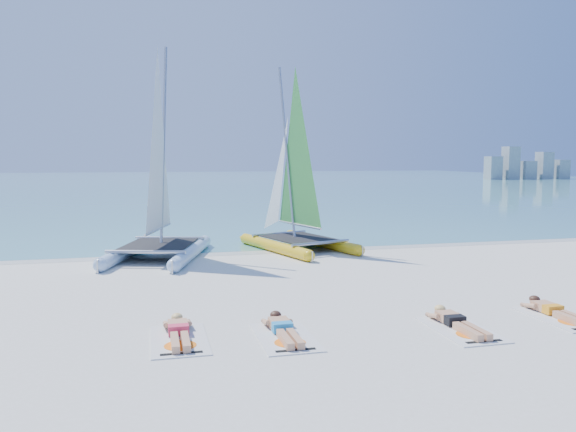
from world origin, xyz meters
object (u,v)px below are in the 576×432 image
sunbather_a (179,331)px  sunbather_d (554,310)px  towel_b (285,337)px  sunbather_b (283,328)px  sunbather_c (456,321)px  towel_c (461,330)px  catamaran_blue (159,192)px  catamaran_yellow (291,189)px  towel_a (179,340)px  towel_d (561,318)px

sunbather_a → sunbather_d: (7.61, -0.44, 0.00)m
towel_b → sunbather_b: bearing=90.0°
sunbather_c → towel_c: bearing=-90.0°
catamaran_blue → catamaran_yellow: bearing=27.4°
towel_b → sunbather_d: 5.73m
sunbather_b → towel_c: bearing=-9.4°
catamaran_blue → towel_a: 8.98m
sunbather_a → sunbather_c: same height
towel_c → sunbather_b: bearing=170.6°
catamaran_yellow → towel_d: (3.13, -10.09, -2.12)m
sunbather_a → catamaran_yellow: bearing=64.7°
sunbather_b → sunbather_d: (5.73, -0.14, 0.00)m
sunbather_b → catamaran_yellow: bearing=75.1°
sunbather_c → sunbather_d: same height
catamaran_blue → sunbather_b: 9.29m
catamaran_blue → towel_b: size_ratio=3.91×
towel_d → catamaran_yellow: bearing=107.2°
catamaran_blue → towel_b: bearing=-61.1°
towel_b → catamaran_yellow: bearing=75.3°
towel_d → catamaran_blue: bearing=130.4°
sunbather_b → towel_d: sunbather_b is taller
sunbather_c → sunbather_d: (2.38, 0.22, 0.00)m
catamaran_yellow → sunbather_b: (-2.60, -9.75, -2.01)m
towel_a → sunbather_a: 0.22m
towel_b → towel_c: size_ratio=1.00×
catamaran_yellow → towel_c: 10.55m
catamaran_blue → sunbather_c: (5.40, -9.18, -2.04)m
catamaran_yellow → towel_a: 10.85m
towel_a → sunbather_c: 5.24m
catamaran_blue → sunbather_d: 12.05m
catamaran_yellow → towel_b: size_ratio=3.66×
sunbather_d → sunbather_a: bearing=176.7°
catamaran_blue → sunbather_b: size_ratio=4.19×
sunbather_c → catamaran_blue: bearing=120.5°
towel_b → sunbather_b: 0.22m
towel_a → sunbather_b: size_ratio=1.07×
towel_b → sunbather_b: sunbather_b is taller
towel_b → towel_d: same height
towel_a → sunbather_a: bearing=90.0°
sunbather_c → towel_d: sunbather_c is taller
catamaran_blue → sunbather_d: (7.79, -8.96, -2.04)m
sunbather_a → towel_c: sunbather_a is taller
towel_b → sunbather_c: size_ratio=1.07×
catamaran_blue → sunbather_a: (0.18, -8.52, -2.04)m
sunbather_c → towel_d: size_ratio=0.93×
towel_a → towel_c: (5.22, -0.66, 0.00)m
towel_b → sunbather_d: bearing=0.5°
catamaran_blue → sunbather_a: size_ratio=4.19×
sunbather_b → towel_b: bearing=-90.0°
catamaran_blue → sunbather_a: catamaran_blue is taller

